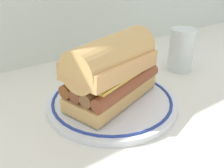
% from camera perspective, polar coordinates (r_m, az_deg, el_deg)
% --- Properties ---
extents(ground_plane, '(1.50, 1.50, 0.00)m').
position_cam_1_polar(ground_plane, '(0.48, 4.31, -5.87)').
color(ground_plane, silver).
extents(plate, '(0.25, 0.25, 0.01)m').
position_cam_1_polar(plate, '(0.49, -0.00, -3.88)').
color(plate, white).
rests_on(plate, ground_plane).
extents(sausage_sandwich, '(0.21, 0.15, 0.12)m').
position_cam_1_polar(sausage_sandwich, '(0.45, -0.00, 3.45)').
color(sausage_sandwich, '#DDAB61').
rests_on(sausage_sandwich, plate).
extents(drinking_glass, '(0.06, 0.06, 0.11)m').
position_cam_1_polar(drinking_glass, '(0.64, 15.65, 6.99)').
color(drinking_glass, silver).
rests_on(drinking_glass, ground_plane).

